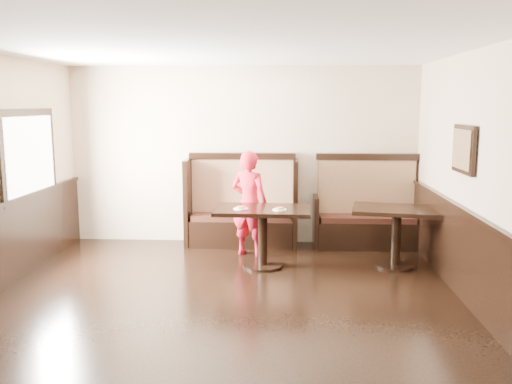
# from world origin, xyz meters

# --- Properties ---
(ground) EXTENTS (7.00, 7.00, 0.00)m
(ground) POSITION_xyz_m (0.00, 0.00, 0.00)
(ground) COLOR black
(ground) RESTS_ON ground
(room_shell) EXTENTS (7.00, 7.00, 7.00)m
(room_shell) POSITION_xyz_m (-0.30, 0.28, 0.67)
(room_shell) COLOR #C8AE91
(room_shell) RESTS_ON ground
(booth_main) EXTENTS (1.75, 0.72, 1.45)m
(booth_main) POSITION_xyz_m (0.00, 3.30, 0.53)
(booth_main) COLOR black
(booth_main) RESTS_ON ground
(booth_neighbor) EXTENTS (1.65, 0.72, 1.45)m
(booth_neighbor) POSITION_xyz_m (1.95, 3.29, 0.48)
(booth_neighbor) COLOR black
(booth_neighbor) RESTS_ON ground
(table_main) EXTENTS (1.30, 0.83, 0.82)m
(table_main) POSITION_xyz_m (0.38, 2.12, 0.63)
(table_main) COLOR black
(table_main) RESTS_ON ground
(table_neighbor) EXTENTS (1.29, 0.95, 0.82)m
(table_neighbor) POSITION_xyz_m (2.20, 2.23, 0.61)
(table_neighbor) COLOR black
(table_neighbor) RESTS_ON ground
(child) EXTENTS (0.66, 0.56, 1.55)m
(child) POSITION_xyz_m (0.16, 2.69, 0.77)
(child) COLOR red
(child) RESTS_ON ground
(pizza_plate_left) EXTENTS (0.20, 0.20, 0.04)m
(pizza_plate_left) POSITION_xyz_m (0.09, 2.03, 0.83)
(pizza_plate_left) COLOR white
(pizza_plate_left) RESTS_ON table_main
(pizza_plate_right) EXTENTS (0.19, 0.19, 0.04)m
(pizza_plate_right) POSITION_xyz_m (0.61, 1.99, 0.83)
(pizza_plate_right) COLOR white
(pizza_plate_right) RESTS_ON table_main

